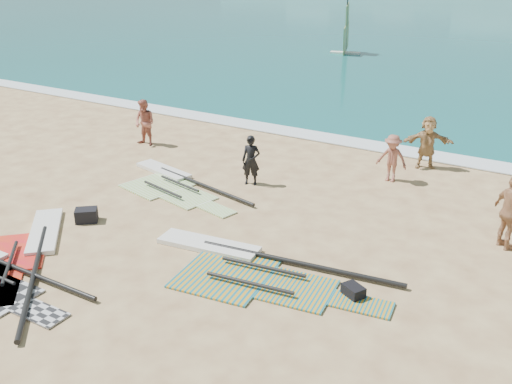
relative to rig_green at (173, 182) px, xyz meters
The scene contains 13 objects.
ground 6.33m from the rig_green, 55.78° to the right, with size 300.00×300.00×0.00m, color #DABC80.
surf_line 7.91m from the rig_green, 63.26° to the left, with size 300.00×1.20×0.04m, color white.
rig_green is the anchor object (origin of this frame).
rig_orange 5.82m from the rig_green, 33.78° to the right, with size 6.27×2.77×0.20m.
rig_red 5.76m from the rig_green, 91.03° to the right, with size 4.92×5.46×0.20m.
gear_bag_near 3.43m from the rig_green, 93.82° to the right, with size 0.58×0.42×0.37m, color black.
gear_bag_far 8.11m from the rig_green, 22.55° to the right, with size 0.47×0.33×0.28m, color black.
person_wetsuit 2.63m from the rig_green, 31.47° to the left, with size 0.58×0.38×1.60m, color black.
beachgoer_left 4.48m from the rig_green, 142.58° to the left, with size 0.86×0.67×1.77m, color #B46554.
beachgoer_mid 7.07m from the rig_green, 33.77° to the left, with size 1.01×0.58×1.56m, color #945545.
beachgoer_back 9.94m from the rig_green, ahead, with size 1.14×0.47×1.94m, color tan.
beachgoer_right 8.70m from the rig_green, 41.97° to the left, with size 1.68×0.53×1.81m, color tan.
windsurfer_left 27.98m from the rig_green, 102.07° to the left, with size 2.31×2.63×4.04m.
Camera 1 is at (7.62, -7.84, 6.75)m, focal length 40.00 mm.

